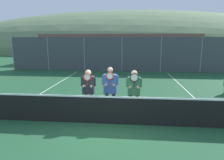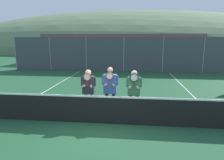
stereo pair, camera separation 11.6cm
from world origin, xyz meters
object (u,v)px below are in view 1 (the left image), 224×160
at_px(player_leftmost, 88,88).
at_px(player_center_left, 110,88).
at_px(player_center_right, 134,89).
at_px(car_center, 164,58).
at_px(car_far_left, 64,57).
at_px(car_left_of_center, 112,58).

bearing_deg(player_leftmost, player_center_left, -4.82).
relative_size(player_center_right, car_center, 0.37).
xyz_separation_m(car_far_left, car_left_of_center, (5.30, 0.12, -0.04)).
bearing_deg(player_leftmost, player_center_right, -1.12).
distance_m(player_center_left, car_left_of_center, 14.38).
relative_size(player_center_left, car_left_of_center, 0.40).
xyz_separation_m(player_leftmost, player_center_left, (0.84, -0.07, 0.06)).
xyz_separation_m(player_leftmost, car_far_left, (-5.75, 14.14, -0.11)).
distance_m(player_center_right, car_far_left, 16.01).
bearing_deg(player_leftmost, car_far_left, 112.12).
height_order(player_center_right, car_left_of_center, player_center_right).
xyz_separation_m(player_center_left, car_center, (4.20, 14.06, -0.16)).
bearing_deg(player_center_right, car_left_of_center, 98.57).
relative_size(player_leftmost, car_left_of_center, 0.37).
bearing_deg(car_left_of_center, player_center_left, -84.90).
bearing_deg(car_center, car_left_of_center, 177.26).
height_order(player_center_left, car_center, player_center_left).
distance_m(player_center_right, car_center, 14.41).
bearing_deg(player_center_left, player_center_right, 2.42).
relative_size(player_center_left, car_far_left, 0.43).
relative_size(player_center_right, car_far_left, 0.40).
xyz_separation_m(player_center_right, car_left_of_center, (-2.15, 14.29, -0.16)).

